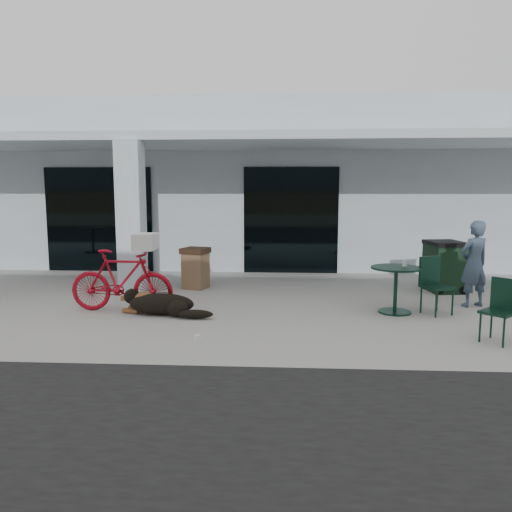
# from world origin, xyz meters

# --- Properties ---
(ground) EXTENTS (80.00, 80.00, 0.00)m
(ground) POSITION_xyz_m (0.00, 0.00, 0.00)
(ground) COLOR #A8A69E
(ground) RESTS_ON ground
(building) EXTENTS (22.00, 7.00, 4.50)m
(building) POSITION_xyz_m (0.00, 8.50, 2.25)
(building) COLOR silver
(building) RESTS_ON ground
(storefront_glass_left) EXTENTS (2.80, 0.06, 2.70)m
(storefront_glass_left) POSITION_xyz_m (-3.20, 4.98, 1.35)
(storefront_glass_left) COLOR black
(storefront_glass_left) RESTS_ON ground
(storefront_glass_right) EXTENTS (2.40, 0.06, 2.70)m
(storefront_glass_right) POSITION_xyz_m (1.80, 4.98, 1.35)
(storefront_glass_right) COLOR black
(storefront_glass_right) RESTS_ON ground
(column) EXTENTS (0.50, 0.50, 3.12)m
(column) POSITION_xyz_m (-1.50, 2.30, 1.56)
(column) COLOR silver
(column) RESTS_ON ground
(overhang) EXTENTS (22.00, 2.80, 0.18)m
(overhang) POSITION_xyz_m (0.00, 3.60, 3.21)
(overhang) COLOR silver
(overhang) RESTS_ON column
(bicycle) EXTENTS (1.84, 0.57, 1.10)m
(bicycle) POSITION_xyz_m (-1.20, 0.68, 0.55)
(bicycle) COLOR #AB0D1F
(bicycle) RESTS_ON ground
(laundry_basket) EXTENTS (0.37, 0.49, 0.28)m
(laundry_basket) POSITION_xyz_m (-0.75, 0.67, 1.24)
(laundry_basket) COLOR white
(laundry_basket) RESTS_ON bicycle
(dog) EXTENTS (1.36, 0.73, 0.43)m
(dog) POSITION_xyz_m (-0.44, 0.46, 0.21)
(dog) COLOR black
(dog) RESTS_ON ground
(cup_near_dog) EXTENTS (0.10, 0.10, 0.11)m
(cup_near_dog) POSITION_xyz_m (0.44, -1.05, 0.06)
(cup_near_dog) COLOR white
(cup_near_dog) RESTS_ON ground
(cafe_table_far) EXTENTS (0.92, 0.92, 0.81)m
(cafe_table_far) POSITION_xyz_m (3.58, 0.85, 0.40)
(cafe_table_far) COLOR #102F22
(cafe_table_far) RESTS_ON ground
(cafe_chair_far_a) EXTENTS (0.62, 0.64, 0.99)m
(cafe_chair_far_a) POSITION_xyz_m (4.27, 0.79, 0.49)
(cafe_chair_far_a) COLOR #102F22
(cafe_chair_far_a) RESTS_ON ground
(cafe_chair_far_b) EXTENTS (0.60, 0.60, 0.90)m
(cafe_chair_far_b) POSITION_xyz_m (4.64, -0.80, 0.45)
(cafe_chair_far_b) COLOR #102F22
(cafe_chair_far_b) RESTS_ON ground
(person) EXTENTS (0.68, 0.57, 1.58)m
(person) POSITION_xyz_m (5.10, 1.41, 0.79)
(person) COLOR #394B60
(person) RESTS_ON ground
(cup_on_table) EXTENTS (0.08, 0.08, 0.11)m
(cup_on_table) POSITION_xyz_m (3.74, 0.94, 0.86)
(cup_on_table) COLOR white
(cup_on_table) RESTS_ON cafe_table_far
(trash_receptacle) EXTENTS (0.65, 0.65, 0.89)m
(trash_receptacle) POSITION_xyz_m (-0.28, 2.80, 0.44)
(trash_receptacle) COLOR brown
(trash_receptacle) RESTS_ON ground
(wheeled_bin) EXTENTS (0.77, 0.92, 1.07)m
(wheeled_bin) POSITION_xyz_m (5.00, 2.80, 0.53)
(wheeled_bin) COLOR black
(wheeled_bin) RESTS_ON ground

